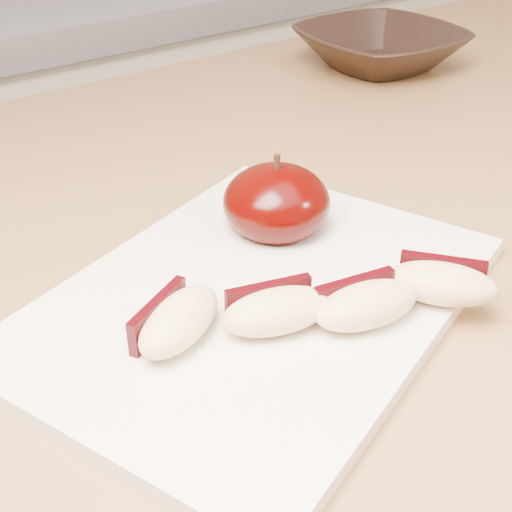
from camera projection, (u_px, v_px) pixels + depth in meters
cutting_board at (256, 301)px, 0.41m from camera, size 0.32×0.28×0.01m
apple_half at (276, 203)px, 0.46m from camera, size 0.08×0.08×0.06m
apple_wedge_a at (177, 320)px, 0.37m from camera, size 0.07×0.05×0.02m
apple_wedge_b at (276, 310)px, 0.37m from camera, size 0.07×0.05×0.02m
apple_wedge_c at (365, 304)px, 0.38m from camera, size 0.07×0.04×0.02m
apple_wedge_d at (441, 282)px, 0.40m from camera, size 0.06×0.07×0.02m
bowl at (380, 48)px, 0.78m from camera, size 0.18×0.18×0.04m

